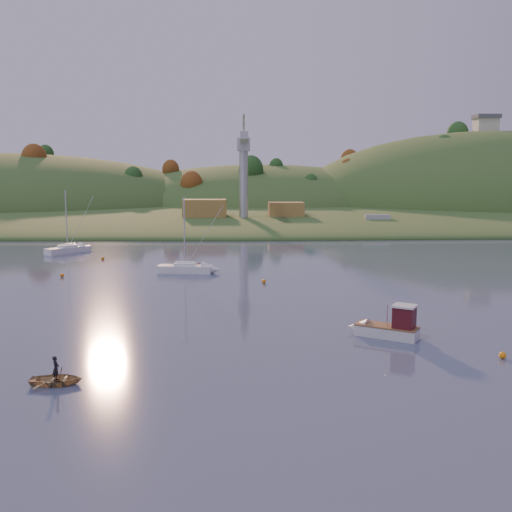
{
  "coord_description": "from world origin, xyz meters",
  "views": [
    {
      "loc": [
        0.8,
        -23.94,
        12.73
      ],
      "look_at": [
        2.61,
        36.62,
        4.38
      ],
      "focal_mm": 40.0,
      "sensor_mm": 36.0,
      "label": 1
    }
  ],
  "objects_px": {
    "sailboat_near": "(68,249)",
    "canoe": "(56,379)",
    "fishing_boat": "(382,327)",
    "sailboat_far": "(185,268)",
    "red_tender": "(197,267)"
  },
  "relations": [
    {
      "from": "sailboat_near",
      "to": "canoe",
      "type": "height_order",
      "value": "sailboat_near"
    },
    {
      "from": "fishing_boat",
      "to": "sailboat_far",
      "type": "distance_m",
      "value": 36.8
    },
    {
      "from": "canoe",
      "to": "red_tender",
      "type": "distance_m",
      "value": 45.48
    },
    {
      "from": "sailboat_near",
      "to": "canoe",
      "type": "xyz_separation_m",
      "value": [
        17.74,
        -62.57,
        -0.37
      ]
    },
    {
      "from": "red_tender",
      "to": "canoe",
      "type": "bearing_deg",
      "value": -70.29
    },
    {
      "from": "canoe",
      "to": "fishing_boat",
      "type": "bearing_deg",
      "value": -68.47
    },
    {
      "from": "sailboat_near",
      "to": "canoe",
      "type": "relative_size",
      "value": 3.33
    },
    {
      "from": "fishing_boat",
      "to": "sailboat_far",
      "type": "height_order",
      "value": "sailboat_far"
    },
    {
      "from": "sailboat_near",
      "to": "red_tender",
      "type": "bearing_deg",
      "value": -86.75
    },
    {
      "from": "fishing_boat",
      "to": "canoe",
      "type": "relative_size",
      "value": 1.84
    },
    {
      "from": "fishing_boat",
      "to": "canoe",
      "type": "height_order",
      "value": "fishing_boat"
    },
    {
      "from": "sailboat_near",
      "to": "red_tender",
      "type": "distance_m",
      "value": 28.97
    },
    {
      "from": "sailboat_far",
      "to": "red_tender",
      "type": "relative_size",
      "value": 2.81
    },
    {
      "from": "red_tender",
      "to": "fishing_boat",
      "type": "bearing_deg",
      "value": -36.93
    },
    {
      "from": "sailboat_far",
      "to": "canoe",
      "type": "bearing_deg",
      "value": -87.57
    }
  ]
}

